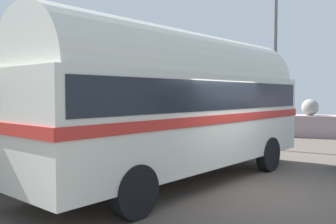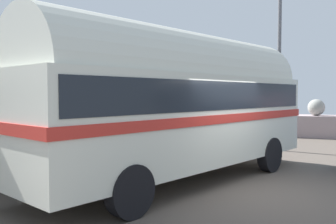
# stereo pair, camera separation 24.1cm
# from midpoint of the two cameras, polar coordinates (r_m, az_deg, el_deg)

# --- Properties ---
(ground) EXTENTS (32.00, 26.00, 0.02)m
(ground) POSITION_cam_midpoint_polar(r_m,az_deg,el_deg) (8.67, 10.89, -11.80)
(ground) COLOR #534A42
(breakwater) EXTENTS (31.36, 2.23, 2.39)m
(breakwater) POSITION_cam_midpoint_polar(r_m,az_deg,el_deg) (20.19, 15.51, -1.44)
(breakwater) COLOR gray
(breakwater) RESTS_ON ground
(vintage_coach) EXTENTS (5.31, 8.87, 3.70)m
(vintage_coach) POSITION_cam_midpoint_polar(r_m,az_deg,el_deg) (8.99, 1.05, 1.93)
(vintage_coach) COLOR black
(vintage_coach) RESTS_ON ground
(second_coach) EXTENTS (5.27, 8.88, 3.70)m
(second_coach) POSITION_cam_midpoint_polar(r_m,az_deg,el_deg) (10.51, -20.59, 1.88)
(second_coach) COLOR black
(second_coach) RESTS_ON ground
(lamp_post) EXTENTS (0.61, 0.83, 6.49)m
(lamp_post) POSITION_cam_midpoint_polar(r_m,az_deg,el_deg) (14.83, 16.00, 8.37)
(lamp_post) COLOR #5B5B60
(lamp_post) RESTS_ON ground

